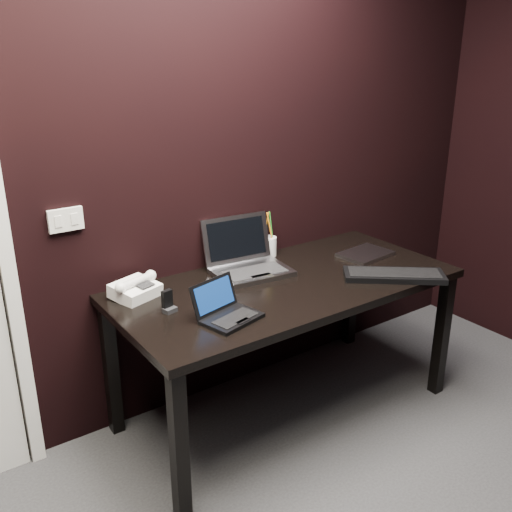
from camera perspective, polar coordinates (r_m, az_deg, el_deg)
wall_back at (r=2.80m, az=-6.72°, el=9.33°), size 4.00×0.00×4.00m
wall_switch at (r=2.60m, az=-18.50°, el=3.46°), size 0.15×0.02×0.10m
desk at (r=2.83m, az=3.10°, el=-4.02°), size 1.70×0.80×0.74m
netbook at (r=2.42m, az=-2.94°, el=-5.58°), size 0.28×0.27×0.15m
silver_laptop at (r=2.90m, az=-0.86°, el=-0.65°), size 0.41×0.38×0.26m
ext_keyboard at (r=2.91m, az=13.64°, el=-1.86°), size 0.49×0.44×0.03m
closed_laptop at (r=3.19m, az=10.89°, el=0.20°), size 0.30×0.23×0.02m
desk_phone at (r=2.67m, az=-11.97°, el=-3.21°), size 0.24×0.23×0.11m
mobile_phone at (r=2.51m, az=-8.79°, el=-4.73°), size 0.06×0.06×0.10m
pen_cup at (r=3.12m, az=1.28°, el=1.06°), size 0.10×0.10×0.25m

